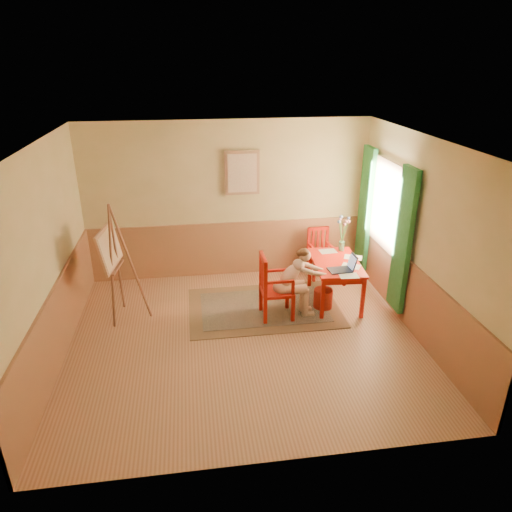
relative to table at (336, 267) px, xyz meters
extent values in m
cube|color=tan|center=(-1.60, -0.90, -0.64)|extent=(5.00, 4.50, 0.02)
cube|color=white|center=(-1.60, -0.90, 2.18)|extent=(5.00, 4.50, 0.02)
cube|color=tan|center=(-1.60, 1.36, 0.77)|extent=(5.00, 0.02, 2.80)
cube|color=tan|center=(-1.60, -3.16, 0.77)|extent=(5.00, 0.02, 2.80)
cube|color=tan|center=(-4.11, -0.90, 0.77)|extent=(0.02, 4.50, 2.80)
cube|color=tan|center=(0.91, -0.90, 0.77)|extent=(0.02, 4.50, 2.80)
cube|color=#A36D4B|center=(-1.60, 1.33, -0.13)|extent=(5.00, 0.04, 1.00)
cube|color=#A36D4B|center=(-4.08, -0.90, -0.13)|extent=(0.04, 4.50, 1.00)
cube|color=#A36D4B|center=(0.88, -0.90, -0.13)|extent=(0.04, 4.50, 1.00)
cube|color=white|center=(0.87, 0.20, 0.92)|extent=(0.02, 1.00, 1.30)
cube|color=#AC7C5C|center=(0.85, 0.20, 0.92)|extent=(0.03, 1.12, 1.42)
cube|color=#308044|center=(0.80, -0.58, 0.62)|extent=(0.08, 0.45, 2.20)
cube|color=#308044|center=(0.80, 0.98, 0.62)|extent=(0.08, 0.45, 2.20)
cube|color=#AC7C5C|center=(-1.35, 1.31, 1.27)|extent=(0.60, 0.04, 0.76)
cube|color=beige|center=(-1.35, 1.29, 1.27)|extent=(0.50, 0.02, 0.66)
cube|color=#8C7251|center=(-1.19, -0.06, -0.62)|extent=(2.40, 1.60, 0.01)
cube|color=black|center=(-1.19, -0.06, -0.62)|extent=(2.00, 1.20, 0.01)
cube|color=red|center=(0.00, 0.00, 0.07)|extent=(0.81, 1.25, 0.04)
cube|color=red|center=(0.00, 0.00, 0.00)|extent=(0.70, 1.14, 0.10)
cube|color=red|center=(-0.35, -0.53, -0.29)|extent=(0.06, 0.06, 0.68)
cube|color=red|center=(0.27, -0.57, -0.29)|extent=(0.06, 0.06, 0.68)
cube|color=red|center=(-0.27, 0.57, -0.29)|extent=(0.06, 0.06, 0.68)
cube|color=red|center=(0.35, 0.53, -0.29)|extent=(0.06, 0.06, 0.68)
cube|color=red|center=(-1.03, -0.35, -0.19)|extent=(0.48, 0.46, 0.05)
cube|color=red|center=(-1.24, -0.55, -0.42)|extent=(0.05, 0.05, 0.42)
cube|color=red|center=(-0.81, -0.55, -0.42)|extent=(0.05, 0.05, 0.42)
cube|color=red|center=(-1.25, -0.15, -0.42)|extent=(0.05, 0.05, 0.42)
cube|color=red|center=(-0.82, -0.14, -0.42)|extent=(0.05, 0.05, 0.42)
cube|color=red|center=(-1.24, -0.55, 0.12)|extent=(0.05, 0.05, 0.57)
cube|color=red|center=(-1.25, -0.15, 0.12)|extent=(0.05, 0.05, 0.57)
cube|color=red|center=(-1.24, -0.35, 0.38)|extent=(0.06, 0.46, 0.06)
cube|color=red|center=(-1.24, -0.45, 0.11)|extent=(0.03, 0.05, 0.47)
cube|color=red|center=(-1.24, -0.35, 0.11)|extent=(0.03, 0.05, 0.47)
cube|color=red|center=(-1.25, -0.24, 0.11)|extent=(0.03, 0.05, 0.47)
cube|color=red|center=(-1.03, -0.55, 0.07)|extent=(0.43, 0.05, 0.04)
cube|color=red|center=(-0.83, -0.55, -0.05)|extent=(0.04, 0.04, 0.23)
cube|color=red|center=(-1.03, -0.14, 0.07)|extent=(0.43, 0.05, 0.04)
cube|color=red|center=(-0.83, -0.14, -0.05)|extent=(0.04, 0.04, 0.23)
cube|color=red|center=(0.02, 0.94, -0.24)|extent=(0.43, 0.45, 0.04)
cube|color=red|center=(-0.17, 1.11, -0.45)|extent=(0.05, 0.05, 0.37)
cube|color=red|center=(-0.14, 0.74, -0.45)|extent=(0.05, 0.05, 0.37)
cube|color=red|center=(0.18, 1.14, -0.45)|extent=(0.05, 0.05, 0.37)
cube|color=red|center=(0.21, 0.77, -0.45)|extent=(0.05, 0.05, 0.37)
cube|color=red|center=(-0.17, 1.11, 0.03)|extent=(0.05, 0.05, 0.50)
cube|color=red|center=(0.18, 1.14, 0.03)|extent=(0.05, 0.05, 0.50)
cube|color=red|center=(0.00, 1.13, 0.25)|extent=(0.40, 0.08, 0.05)
cube|color=red|center=(-0.09, 1.12, 0.01)|extent=(0.04, 0.03, 0.41)
cube|color=red|center=(0.00, 1.13, 0.01)|extent=(0.04, 0.03, 0.41)
cube|color=red|center=(0.10, 1.13, 0.01)|extent=(0.04, 0.03, 0.41)
cube|color=red|center=(-0.16, 0.93, -0.02)|extent=(0.06, 0.37, 0.03)
cube|color=red|center=(-0.14, 0.75, -0.12)|extent=(0.04, 0.04, 0.20)
cube|color=red|center=(0.20, 0.95, -0.02)|extent=(0.06, 0.37, 0.03)
cube|color=red|center=(0.21, 0.78, -0.12)|extent=(0.04, 0.04, 0.20)
ellipsoid|color=beige|center=(-0.97, -0.34, -0.14)|extent=(0.26, 0.32, 0.20)
cylinder|color=beige|center=(-0.78, -0.42, -0.14)|extent=(0.39, 0.15, 0.14)
cylinder|color=beige|center=(-0.78, -0.26, -0.14)|extent=(0.39, 0.15, 0.14)
cylinder|color=beige|center=(-0.59, -0.42, -0.38)|extent=(0.10, 0.10, 0.45)
cylinder|color=beige|center=(-0.59, -0.26, -0.38)|extent=(0.10, 0.10, 0.45)
cube|color=beige|center=(-0.54, -0.42, -0.60)|extent=(0.19, 0.08, 0.07)
cube|color=beige|center=(-0.54, -0.26, -0.60)|extent=(0.19, 0.08, 0.07)
ellipsoid|color=beige|center=(-0.83, -0.34, 0.06)|extent=(0.43, 0.26, 0.47)
ellipsoid|color=beige|center=(-0.70, -0.34, 0.23)|extent=(0.18, 0.27, 0.16)
sphere|color=beige|center=(-0.61, -0.34, 0.38)|extent=(0.18, 0.18, 0.18)
ellipsoid|color=#57331D|center=(-0.63, -0.34, 0.43)|extent=(0.17, 0.18, 0.13)
sphere|color=#57331D|center=(-0.70, -0.34, 0.42)|extent=(0.09, 0.09, 0.09)
cylinder|color=beige|center=(-0.62, -0.47, 0.18)|extent=(0.20, 0.10, 0.13)
cylinder|color=beige|center=(-0.42, -0.45, 0.11)|extent=(0.27, 0.13, 0.15)
sphere|color=beige|center=(-0.53, -0.48, 0.15)|extent=(0.08, 0.08, 0.08)
sphere|color=beige|center=(-0.30, -0.42, 0.07)|extent=(0.07, 0.07, 0.07)
cylinder|color=beige|center=(-0.62, -0.21, 0.18)|extent=(0.20, 0.10, 0.13)
cylinder|color=beige|center=(-0.42, -0.22, 0.11)|extent=(0.27, 0.12, 0.15)
sphere|color=beige|center=(-0.54, -0.20, 0.15)|extent=(0.08, 0.08, 0.08)
sphere|color=beige|center=(-0.30, -0.25, 0.07)|extent=(0.07, 0.07, 0.07)
cube|color=#1E2338|center=(-0.05, -0.34, 0.10)|extent=(0.36, 0.27, 0.02)
cube|color=#2D3342|center=(-0.05, -0.34, 0.10)|extent=(0.31, 0.21, 0.00)
cube|color=#1E2338|center=(0.15, -0.33, 0.22)|extent=(0.09, 0.25, 0.23)
cube|color=#99BFF2|center=(0.14, -0.33, 0.22)|extent=(0.07, 0.21, 0.19)
cube|color=white|center=(0.03, -0.54, 0.09)|extent=(0.30, 0.22, 0.00)
cube|color=white|center=(0.32, 0.12, 0.09)|extent=(0.34, 0.30, 0.00)
cube|color=white|center=(-0.01, 0.43, 0.09)|extent=(0.30, 0.22, 0.00)
cube|color=white|center=(0.17, -0.21, 0.09)|extent=(0.35, 0.32, 0.00)
cylinder|color=#3F724C|center=(0.22, 0.44, 0.17)|extent=(0.13, 0.13, 0.16)
cylinder|color=#3F7233|center=(0.22, 0.50, 0.44)|extent=(0.01, 0.14, 0.42)
sphere|color=#728CD8|center=(0.22, 0.57, 0.65)|extent=(0.08, 0.08, 0.06)
cylinder|color=#3F7233|center=(0.18, 0.41, 0.45)|extent=(0.09, 0.06, 0.44)
sphere|color=pink|center=(0.14, 0.38, 0.67)|extent=(0.06, 0.06, 0.04)
cylinder|color=#3F7233|center=(0.24, 0.45, 0.39)|extent=(0.04, 0.03, 0.32)
sphere|color=pink|center=(0.25, 0.46, 0.55)|extent=(0.07, 0.07, 0.05)
cylinder|color=#3F7233|center=(0.17, 0.40, 0.43)|extent=(0.11, 0.09, 0.41)
sphere|color=#728CD8|center=(0.12, 0.36, 0.64)|extent=(0.08, 0.08, 0.06)
cylinder|color=#3F7233|center=(0.28, 0.46, 0.41)|extent=(0.12, 0.05, 0.36)
sphere|color=pink|center=(0.33, 0.48, 0.59)|extent=(0.07, 0.07, 0.05)
cylinder|color=#3F7233|center=(0.25, 0.45, 0.41)|extent=(0.07, 0.03, 0.37)
sphere|color=pink|center=(0.28, 0.46, 0.60)|extent=(0.06, 0.06, 0.05)
cylinder|color=#3F7233|center=(0.27, 0.47, 0.44)|extent=(0.11, 0.07, 0.42)
sphere|color=#728CD8|center=(0.32, 0.49, 0.64)|extent=(0.07, 0.07, 0.05)
cylinder|color=#A82C1D|center=(-0.24, -0.18, -0.47)|extent=(0.38, 0.38, 0.32)
cylinder|color=#935D42|center=(-3.46, -0.14, 0.28)|extent=(0.13, 0.33, 1.84)
cylinder|color=#935D42|center=(-3.42, 0.15, 0.28)|extent=(0.05, 0.34, 1.84)
cylinder|color=#935D42|center=(-3.20, -0.03, 0.28)|extent=(0.48, 0.10, 1.84)
cylinder|color=#935D42|center=(-3.46, 0.01, 0.21)|extent=(0.10, 0.51, 0.03)
cube|color=#935D42|center=(-3.41, 0.00, 0.21)|extent=(0.13, 0.56, 0.03)
cube|color=#AC7C5C|center=(-3.49, 0.01, 0.53)|extent=(0.25, 0.82, 0.61)
cube|color=beige|center=(-3.47, 0.01, 0.53)|extent=(0.20, 0.74, 0.53)
camera|label=1|loc=(-2.26, -6.59, 3.14)|focal=32.81mm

